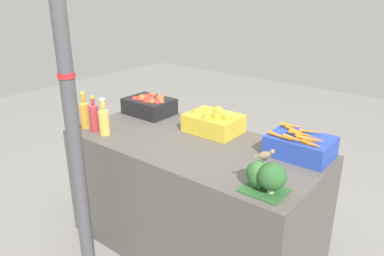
% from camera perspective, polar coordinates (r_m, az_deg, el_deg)
% --- Properties ---
extents(ground_plane, '(10.00, 10.00, 0.00)m').
position_cam_1_polar(ground_plane, '(2.92, 0.00, -17.45)').
color(ground_plane, gray).
extents(market_table, '(1.73, 0.82, 0.84)m').
position_cam_1_polar(market_table, '(2.68, 0.00, -10.41)').
color(market_table, '#56514C').
rests_on(market_table, ground_plane).
extents(support_pole, '(0.10, 0.10, 2.49)m').
position_cam_1_polar(support_pole, '(2.22, -18.30, 5.08)').
color(support_pole, '#4C4C51').
rests_on(support_pole, ground_plane).
extents(apple_crate, '(0.37, 0.28, 0.16)m').
position_cam_1_polar(apple_crate, '(3.03, -6.52, 3.54)').
color(apple_crate, black).
rests_on(apple_crate, market_table).
extents(orange_crate, '(0.37, 0.28, 0.17)m').
position_cam_1_polar(orange_crate, '(2.64, 3.21, 0.96)').
color(orange_crate, gold).
rests_on(orange_crate, market_table).
extents(carrot_crate, '(0.37, 0.28, 0.16)m').
position_cam_1_polar(carrot_crate, '(2.36, 16.19, -2.55)').
color(carrot_crate, '#2847B7').
rests_on(carrot_crate, market_table).
extents(broccoli_pile, '(0.22, 0.18, 0.17)m').
position_cam_1_polar(broccoli_pile, '(1.92, 10.84, -7.15)').
color(broccoli_pile, '#2D602D').
rests_on(broccoli_pile, market_table).
extents(juice_bottle_amber, '(0.07, 0.07, 0.27)m').
position_cam_1_polar(juice_bottle_amber, '(2.81, -16.08, 2.20)').
color(juice_bottle_amber, gold).
rests_on(juice_bottle_amber, market_table).
extents(juice_bottle_ruby, '(0.06, 0.06, 0.26)m').
position_cam_1_polar(juice_bottle_ruby, '(2.73, -14.71, 1.70)').
color(juice_bottle_ruby, '#B2333D').
rests_on(juice_bottle_ruby, market_table).
extents(juice_bottle_golden, '(0.07, 0.07, 0.26)m').
position_cam_1_polar(juice_bottle_golden, '(2.65, -13.28, 1.20)').
color(juice_bottle_golden, gold).
rests_on(juice_bottle_golden, market_table).
extents(sparrow_bird, '(0.08, 0.12, 0.05)m').
position_cam_1_polar(sparrow_bird, '(1.88, 11.14, -4.02)').
color(sparrow_bird, '#4C3D2D').
rests_on(sparrow_bird, broccoli_pile).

